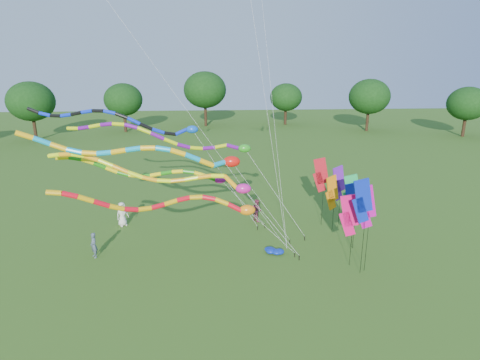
{
  "coord_description": "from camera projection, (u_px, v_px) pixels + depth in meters",
  "views": [
    {
      "loc": [
        -2.04,
        -17.94,
        11.2
      ],
      "look_at": [
        -0.4,
        3.7,
        4.8
      ],
      "focal_mm": 30.0,
      "sensor_mm": 36.0,
      "label": 1
    }
  ],
  "objects": [
    {
      "name": "tube_kite_cyan",
      "position": [
        159.0,
        155.0,
        22.31
      ],
      "size": [
        14.84,
        1.73,
        8.26
      ],
      "rotation": [
        0.0,
        0.0,
        0.14
      ],
      "color": "black",
      "rests_on": "ground"
    },
    {
      "name": "tube_kite_green",
      "position": [
        164.0,
        173.0,
        25.73
      ],
      "size": [
        12.82,
        1.58,
        6.31
      ],
      "rotation": [
        0.0,
        0.0,
        0.12
      ],
      "color": "black",
      "rests_on": "ground"
    },
    {
      "name": "banner_pole_green",
      "position": [
        352.0,
        194.0,
        24.28
      ],
      "size": [
        1.16,
        0.11,
        4.79
      ],
      "rotation": [
        0.0,
        0.0,
        -0.03
      ],
      "color": "black",
      "rests_on": "ground"
    },
    {
      "name": "banner_pole_red",
      "position": [
        321.0,
        175.0,
        27.69
      ],
      "size": [
        1.16,
        0.21,
        4.96
      ],
      "rotation": [
        0.0,
        0.0,
        -0.11
      ],
      "color": "black",
      "rests_on": "ground"
    },
    {
      "name": "tube_kite_orange",
      "position": [
        171.0,
        176.0,
        22.82
      ],
      "size": [
        14.14,
        2.34,
        6.88
      ],
      "rotation": [
        0.0,
        0.0,
        -0.17
      ],
      "color": "black",
      "rests_on": "ground"
    },
    {
      "name": "person_b",
      "position": [
        94.0,
        245.0,
        23.74
      ],
      "size": [
        0.63,
        0.67,
        1.55
      ],
      "primitive_type": "imported",
      "rotation": [
        0.0,
        0.0,
        -0.94
      ],
      "color": "#475463",
      "rests_on": "ground"
    },
    {
      "name": "tube_kite_blue",
      "position": [
        130.0,
        122.0,
        25.09
      ],
      "size": [
        14.31,
        1.37,
        9.03
      ],
      "rotation": [
        0.0,
        0.0,
        -0.02
      ],
      "color": "black",
      "rests_on": "ground"
    },
    {
      "name": "ground",
      "position": [
        253.0,
        290.0,
        20.48
      ],
      "size": [
        160.0,
        160.0,
        0.0
      ],
      "primitive_type": "plane",
      "color": "#295817",
      "rests_on": "ground"
    },
    {
      "name": "tree_ring",
      "position": [
        301.0,
        222.0,
        15.13
      ],
      "size": [
        119.49,
        118.25,
        9.61
      ],
      "color": "#382314",
      "rests_on": "ground"
    },
    {
      "name": "person_a",
      "position": [
        122.0,
        214.0,
        28.33
      ],
      "size": [
        1.01,
        0.97,
        1.75
      ],
      "primitive_type": "imported",
      "rotation": [
        0.0,
        0.0,
        0.67
      ],
      "color": "silver",
      "rests_on": "ground"
    },
    {
      "name": "tube_kite_red",
      "position": [
        182.0,
        205.0,
        21.5
      ],
      "size": [
        12.61,
        2.55,
        5.83
      ],
      "rotation": [
        0.0,
        0.0,
        0.15
      ],
      "color": "black",
      "rests_on": "ground"
    },
    {
      "name": "banner_pole_violet",
      "position": [
        338.0,
        183.0,
        27.14
      ],
      "size": [
        1.1,
        0.52,
        4.56
      ],
      "rotation": [
        0.0,
        0.0,
        0.39
      ],
      "color": "black",
      "rests_on": "ground"
    },
    {
      "name": "person_c",
      "position": [
        257.0,
        210.0,
        29.21
      ],
      "size": [
        0.96,
        1.01,
        1.65
      ],
      "primitive_type": "imported",
      "rotation": [
        0.0,
        0.0,
        2.13
      ],
      "color": "#90344B",
      "rests_on": "ground"
    },
    {
      "name": "tube_kite_purple",
      "position": [
        177.0,
        139.0,
        24.14
      ],
      "size": [
        14.42,
        1.34,
        8.4
      ],
      "rotation": [
        0.0,
        0.0,
        -0.07
      ],
      "color": "black",
      "rests_on": "ground"
    },
    {
      "name": "banner_pole_magenta_b",
      "position": [
        366.0,
        207.0,
        21.36
      ],
      "size": [
        1.16,
        0.18,
        5.03
      ],
      "rotation": [
        0.0,
        0.0,
        -0.08
      ],
      "color": "black",
      "rests_on": "ground"
    },
    {
      "name": "banner_pole_magenta_a",
      "position": [
        349.0,
        216.0,
        22.17
      ],
      "size": [
        1.15,
        0.34,
        4.3
      ],
      "rotation": [
        0.0,
        0.0,
        -0.22
      ],
      "color": "black",
      "rests_on": "ground"
    },
    {
      "name": "banner_pole_orange",
      "position": [
        332.0,
        193.0,
        27.01
      ],
      "size": [
        1.09,
        0.55,
        3.99
      ],
      "rotation": [
        0.0,
        0.0,
        0.43
      ],
      "color": "black",
      "rests_on": "ground"
    },
    {
      "name": "banner_pole_blue_a",
      "position": [
        362.0,
        201.0,
        20.94
      ],
      "size": [
        1.16,
        0.09,
        5.48
      ],
      "rotation": [
        0.0,
        0.0,
        -0.01
      ],
      "color": "black",
      "rests_on": "ground"
    },
    {
      "name": "blue_nylon_heap",
      "position": [
        275.0,
        251.0,
        24.33
      ],
      "size": [
        1.19,
        1.29,
        0.45
      ],
      "color": "#0C29A4",
      "rests_on": "ground"
    },
    {
      "name": "banner_pole_blue_b",
      "position": [
        352.0,
        202.0,
        24.23
      ],
      "size": [
        1.16,
        0.16,
        4.33
      ],
      "rotation": [
        0.0,
        0.0,
        -0.07
      ],
      "color": "black",
      "rests_on": "ground"
    }
  ]
}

